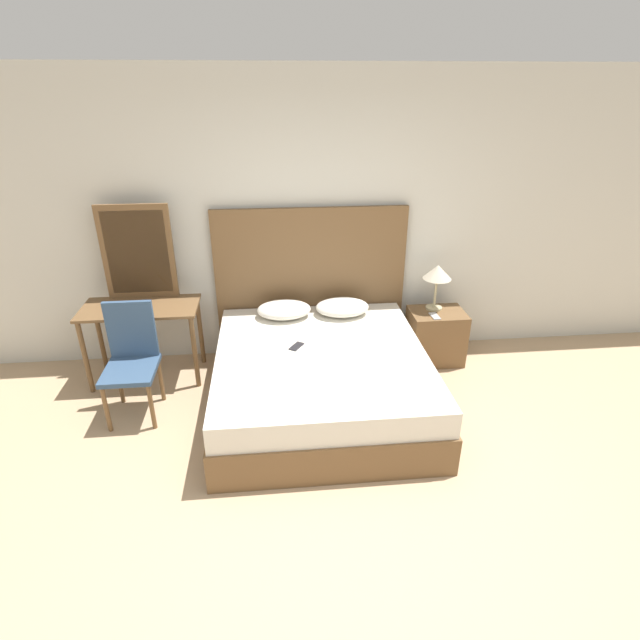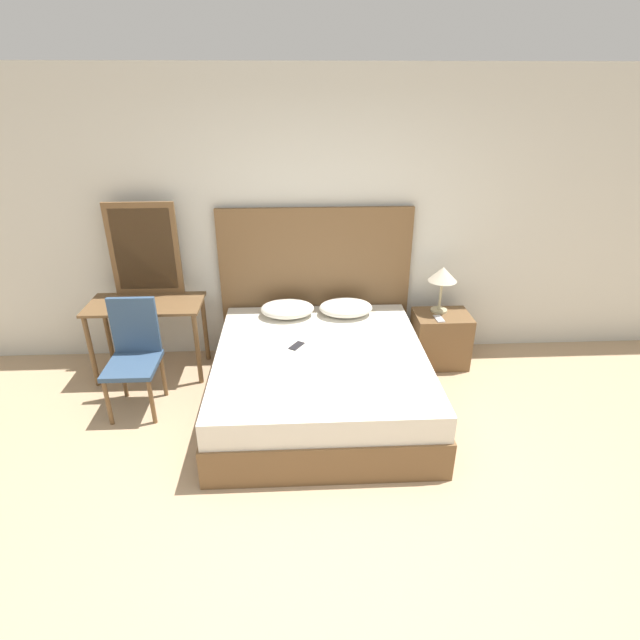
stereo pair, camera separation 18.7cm
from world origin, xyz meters
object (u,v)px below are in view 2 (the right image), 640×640
Objects in this scene: phone_on_bed at (297,346)px; table_lamp at (443,276)px; bed at (321,380)px; vanity_desk at (147,315)px; chair at (134,350)px; nightstand at (440,339)px; phone_on_nightstand at (439,319)px.

table_lamp reaches higher than phone_on_bed.
bed is 1.54m from table_lamp.
vanity_desk is at bearing 157.74° from bed.
table_lamp is 0.47× the size of chair.
bed is at bearing -147.70° from table_lamp.
bed is 0.35m from phone_on_bed.
chair is at bearing -167.00° from table_lamp.
phone_on_nightstand is (-0.07, -0.10, 0.27)m from nightstand.
vanity_desk is 1.08× the size of chair.
phone_on_nightstand is 0.16× the size of chair.
chair reaches higher than vanity_desk.
table_lamp is 0.40m from phone_on_nightstand.
bed is 12.42× the size of phone_on_nightstand.
vanity_desk is (-1.57, 0.64, 0.35)m from bed.
nightstand is (1.41, 0.56, -0.27)m from phone_on_bed.
phone_on_bed is at bearing 150.02° from bed.
chair reaches higher than phone_on_bed.
phone_on_nightstand reaches higher than nightstand.
bed is 3.62× the size of nightstand.
vanity_desk reaches higher than phone_on_bed.
bed is 1.73m from vanity_desk.
phone_on_nightstand is at bearing -104.65° from table_lamp.
table_lamp is 2.84m from chair.
chair is at bearing 175.60° from bed.
table_lamp is at bearing 13.00° from chair.
nightstand is 2.83m from chair.
chair is at bearing -88.00° from vanity_desk.
bed is 11.72× the size of phone_on_bed.
table_lamp is at bearing 2.27° from vanity_desk.
nightstand is at bearing 21.67° from phone_on_bed.
chair is (-1.55, 0.12, 0.26)m from bed.
chair reaches higher than phone_on_nightstand.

